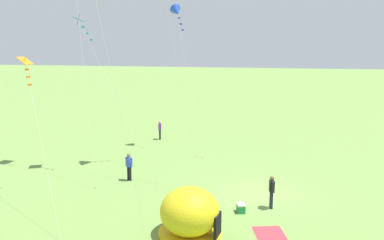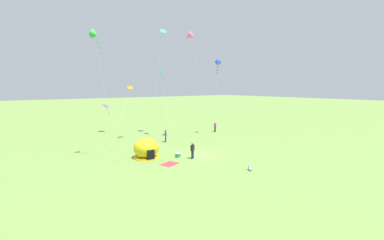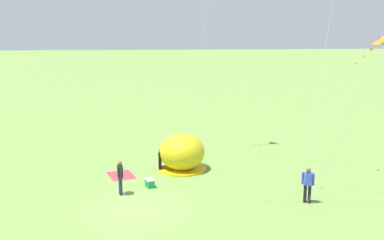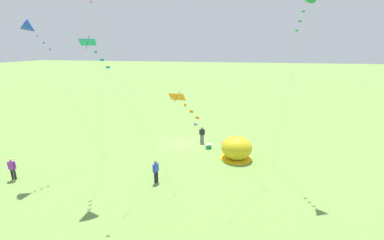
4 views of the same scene
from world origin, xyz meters
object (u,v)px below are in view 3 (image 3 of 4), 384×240
at_px(cooler_box, 150,183).
at_px(person_far_back, 308,183).
at_px(person_watching_sky, 120,176).
at_px(popup_tent, 182,153).
at_px(kite_orange, 373,48).

bearing_deg(cooler_box, person_far_back, 68.92).
distance_m(person_watching_sky, person_far_back, 8.97).
xyz_separation_m(popup_tent, kite_orange, (2.40, 9.77, 6.04)).
distance_m(cooler_box, person_far_back, 7.90).
height_order(person_watching_sky, kite_orange, kite_orange).
bearing_deg(kite_orange, popup_tent, -103.80).
height_order(popup_tent, cooler_box, popup_tent).
bearing_deg(person_watching_sky, cooler_box, 122.45).
height_order(person_watching_sky, person_far_back, same).
distance_m(cooler_box, kite_orange, 13.49).
xyz_separation_m(cooler_box, person_far_back, (2.83, 7.34, 0.74)).
bearing_deg(person_far_back, person_watching_sky, -102.37).
distance_m(popup_tent, kite_orange, 11.73).
bearing_deg(cooler_box, popup_tent, 146.17).
bearing_deg(popup_tent, person_far_back, 44.23).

